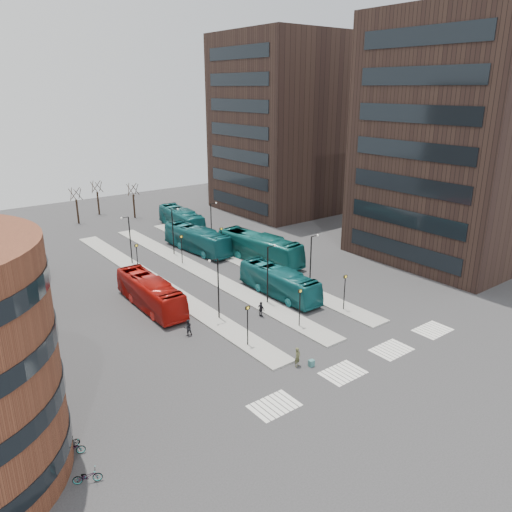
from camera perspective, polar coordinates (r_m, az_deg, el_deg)
ground at (r=39.44m, az=15.32°, el=-14.73°), size 160.00×160.00×0.00m
island_left at (r=58.20m, az=-11.27°, el=-3.04°), size 2.50×45.00×0.15m
island_mid at (r=60.85m, az=-6.23°, el=-1.81°), size 2.50×45.00×0.15m
island_right at (r=63.95m, az=-1.64°, el=-0.67°), size 2.50×45.00×0.15m
suitcase at (r=41.22m, az=6.35°, el=-12.08°), size 0.47×0.39×0.55m
red_bus at (r=51.70m, az=-11.97°, el=-4.13°), size 2.93×11.44×3.17m
teal_bus_a at (r=53.51m, az=2.66°, el=-2.99°), size 2.65×10.95×3.05m
teal_bus_b at (r=68.32m, az=-6.75°, el=1.89°), size 3.83×12.17×3.34m
teal_bus_c at (r=63.78m, az=0.40°, el=0.93°), size 4.71×13.27×3.62m
teal_bus_d at (r=79.27m, az=-8.53°, el=4.19°), size 4.02×12.24×3.35m
traveller at (r=40.84m, az=4.77°, el=-11.44°), size 0.69×0.55×1.66m
commuter_a at (r=45.81m, az=-7.80°, el=-8.10°), size 0.85×0.72×1.54m
commuter_b at (r=48.91m, az=0.58°, el=-6.09°), size 0.46×0.94×1.55m
commuter_c at (r=51.69m, az=4.22°, el=-4.57°), size 1.16×1.35×1.82m
bicycle_near at (r=32.29m, az=-18.71°, el=-22.74°), size 1.74×1.17×0.86m
bicycle_mid at (r=34.91m, az=-20.73°, el=-19.39°), size 1.50×0.52×0.89m
bicycle_far at (r=34.39m, az=-20.36°, el=-20.02°), size 1.75×1.01×0.87m
crosswalk_stripes at (r=42.67m, az=12.48°, el=-11.71°), size 22.35×2.40×0.01m
tower_near at (r=69.05m, az=22.39°, el=12.13°), size 20.12×20.00×30.00m
tower_far at (r=91.11m, az=3.27°, el=14.74°), size 20.12×20.00×30.00m
sign_poles at (r=54.30m, az=-2.80°, el=-1.66°), size 12.45×22.12×3.65m
lamp_posts at (r=58.41m, az=-4.79°, el=1.00°), size 14.04×20.24×6.12m
bare_trees at (r=88.89m, az=-17.06°, el=5.84°), size 10.97×8.14×5.90m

